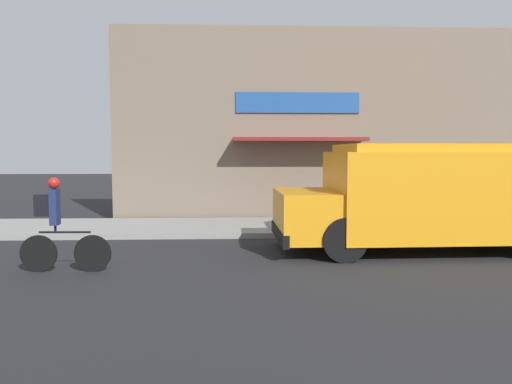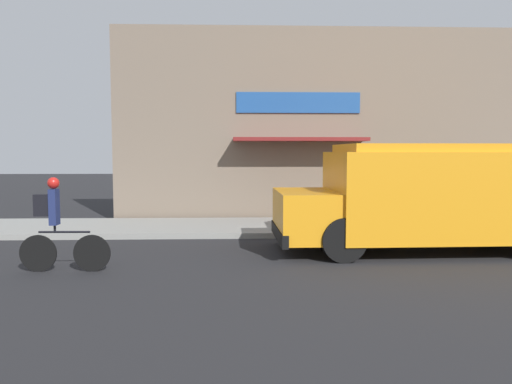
{
  "view_description": "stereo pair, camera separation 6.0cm",
  "coord_description": "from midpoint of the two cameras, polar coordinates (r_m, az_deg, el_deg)",
  "views": [
    {
      "loc": [
        -4.19,
        -11.37,
        2.0
      ],
      "look_at": [
        -3.71,
        -0.2,
        1.1
      ],
      "focal_mm": 35.0,
      "sensor_mm": 36.0,
      "label": 1
    },
    {
      "loc": [
        -4.13,
        -11.37,
        2.0
      ],
      "look_at": [
        -3.71,
        -0.2,
        1.1
      ],
      "focal_mm": 35.0,
      "sensor_mm": 36.0,
      "label": 2
    }
  ],
  "objects": [
    {
      "name": "sidewalk",
      "position": [
        13.57,
        15.45,
        -3.77
      ],
      "size": [
        28.0,
        2.81,
        0.13
      ],
      "color": "gray",
      "rests_on": "ground_plane"
    },
    {
      "name": "trash_bin",
      "position": [
        14.45,
        23.01,
        -1.49
      ],
      "size": [
        0.51,
        0.51,
        0.86
      ],
      "color": "slate",
      "rests_on": "sidewalk"
    },
    {
      "name": "storefront",
      "position": [
        14.97,
        13.54,
        7.42
      ],
      "size": [
        15.35,
        1.1,
        5.55
      ],
      "color": "#756656",
      "rests_on": "ground_plane"
    },
    {
      "name": "ground_plane",
      "position": [
        12.27,
        17.46,
        -4.99
      ],
      "size": [
        70.0,
        70.0,
        0.0
      ],
      "primitive_type": "plane",
      "color": "#232326"
    },
    {
      "name": "cyclist",
      "position": [
        8.94,
        -21.92,
        -3.64
      ],
      "size": [
        1.51,
        0.2,
        1.58
      ],
      "rotation": [
        0.0,
        0.0,
        -0.02
      ],
      "color": "black",
      "rests_on": "ground_plane"
    },
    {
      "name": "school_bus",
      "position": [
        10.67,
        19.57,
        -0.3
      ],
      "size": [
        5.93,
        2.7,
        2.15
      ],
      "rotation": [
        0.0,
        0.0,
        0.02
      ],
      "color": "orange",
      "rests_on": "ground_plane"
    }
  ]
}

